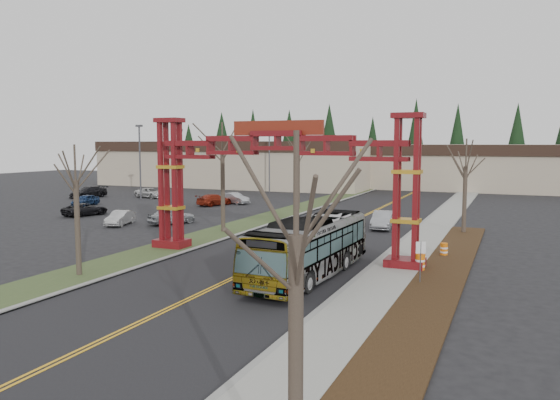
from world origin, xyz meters
The scene contains 35 objects.
ground centered at (0.00, 0.00, 0.00)m, with size 200.00×200.00×0.00m, color black.
road centered at (0.00, 25.00, 0.01)m, with size 12.00×110.00×0.02m, color black.
lane_line_left centered at (-0.12, 25.00, 0.03)m, with size 0.12×100.00×0.01m, color gold.
lane_line_right centered at (0.12, 25.00, 0.03)m, with size 0.12×100.00×0.01m, color gold.
curb_right centered at (6.15, 25.00, 0.07)m, with size 0.30×110.00×0.15m, color gray.
sidewalk_right centered at (7.60, 25.00, 0.08)m, with size 2.60×110.00×0.14m, color gray.
landscape_strip centered at (10.20, 10.00, 0.06)m, with size 2.60×50.00×0.12m, color black.
grass_median centered at (-8.00, 25.00, 0.04)m, with size 4.00×110.00×0.08m, color #364924.
curb_left centered at (-6.15, 25.00, 0.07)m, with size 0.30×110.00×0.15m, color gray.
gateway_arch centered at (0.00, 18.00, 5.98)m, with size 18.20×1.60×8.90m.
retail_building_west centered at (-30.00, 71.96, 3.76)m, with size 46.00×22.30×7.50m.
retail_building_east centered at (10.00, 79.95, 3.51)m, with size 38.00×20.30×7.00m.
conifer_treeline centered at (0.25, 92.00, 6.49)m, with size 116.10×5.60×13.00m.
transit_bus centered at (3.62, 13.98, 1.61)m, with size 2.71×11.58×3.23m, color #9FA2A6.
silver_sedan centered at (3.50, 32.19, 0.74)m, with size 1.57×4.51×1.49m, color #A5A8AD.
parked_car_near_a centered at (-14.42, 27.31, 0.72)m, with size 1.71×4.25×1.45m, color #A8ABB0.
parked_car_near_b centered at (-18.24, 24.99, 0.64)m, with size 1.35×3.86×1.27m, color #BDBDBD.
parked_car_near_c centered at (-25.72, 28.76, 0.63)m, with size 2.08×4.50×1.25m, color black.
parked_car_mid_a centered at (-18.39, 41.63, 0.67)m, with size 1.87×4.60×1.33m, color maroon.
parked_car_mid_b centered at (-32.00, 35.54, 0.64)m, with size 1.52×3.78×1.29m, color navy.
parked_car_far_a centered at (-17.06, 44.18, 0.66)m, with size 1.40×4.00×1.32m, color #9FA1A7.
parked_car_far_b centered at (-30.74, 46.13, 0.64)m, with size 2.14×4.64×1.29m, color silver.
parked_car_far_c centered at (-38.41, 42.94, 0.74)m, with size 2.08×5.12×1.49m, color black.
bare_tree_median_near centered at (-8.00, 9.24, 5.18)m, with size 2.92×2.92×7.14m.
bare_tree_median_mid centered at (-8.00, 25.22, 6.52)m, with size 3.50×3.50×8.88m.
bare_tree_median_far centered at (-8.00, 41.96, 6.07)m, with size 3.00×3.00×8.10m.
bare_tree_right_near centered at (10.00, -4.04, 5.48)m, with size 2.90×2.90×7.43m.
bare_tree_right_far centered at (10.00, 32.37, 5.34)m, with size 3.34×3.34×7.58m.
light_pole_near centered at (-17.13, 32.70, 4.98)m, with size 0.75×0.37×8.61m.
light_pole_mid centered at (-30.14, 43.33, 5.51)m, with size 0.83×0.41×9.52m.
light_pole_far centered at (-19.47, 59.46, 4.97)m, with size 0.75×0.37×8.60m.
street_sign centered at (9.36, 14.80, 1.59)m, with size 0.47×0.25×2.21m.
barrel_south centered at (8.92, 17.58, 0.50)m, with size 0.54×0.54×1.01m.
barrel_mid centered at (8.59, 19.96, 0.51)m, with size 0.55×0.55×1.02m.
barrel_north centered at (9.65, 22.37, 0.44)m, with size 0.48×0.48×0.88m.
Camera 1 is at (13.62, -13.17, 7.20)m, focal length 35.00 mm.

